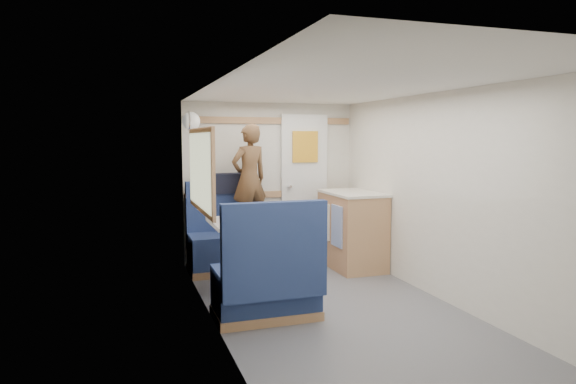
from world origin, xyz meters
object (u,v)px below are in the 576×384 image
object	(u,v)px
bench_near	(268,286)
person	(249,178)
dome_light	(191,121)
dinette_table	(244,237)
galley_counter	(352,229)
beer_glass	(262,214)
wine_glass	(245,212)
bench_far	(227,246)
orange_fruit	(260,219)
tray	(261,226)
salt_grinder	(237,219)
cheese_block	(247,220)
duffel_bag	(229,183)
pepper_grinder	(253,218)
bread_loaf	(252,212)
tumbler_right	(256,215)
tumbler_left	(228,222)

from	to	relation	value
bench_near	person	xyz separation A→B (m)	(0.28, 1.73, 0.79)
dome_light	dinette_table	bearing A→B (deg)	-65.35
galley_counter	beer_glass	size ratio (longest dim) A/B	9.04
bench_near	wine_glass	world-z (taller)	bench_near
bench_far	dome_light	size ratio (longest dim) A/B	5.25
orange_fruit	beer_glass	size ratio (longest dim) A/B	0.68
tray	salt_grinder	world-z (taller)	salt_grinder
galley_counter	cheese_block	distance (m)	1.63
dinette_table	wine_glass	world-z (taller)	wine_glass
duffel_bag	pepper_grinder	xyz separation A→B (m)	(-0.00, -1.20, -0.25)
duffel_bag	salt_grinder	bearing A→B (deg)	-102.33
dinette_table	dome_light	bearing A→B (deg)	114.65
galley_counter	wine_glass	distance (m)	1.71
bench_far	orange_fruit	bearing A→B (deg)	-83.40
duffel_bag	dinette_table	bearing A→B (deg)	-98.49
salt_grinder	tray	bearing A→B (deg)	-53.98
bench_near	salt_grinder	xyz separation A→B (m)	(-0.09, 0.74, 0.47)
bench_near	bread_loaf	distance (m)	1.27
person	tray	xyz separation A→B (m)	(-0.20, -1.23, -0.36)
bench_far	wine_glass	distance (m)	1.18
salt_grinder	tumbler_right	bearing A→B (deg)	32.46
duffel_bag	bench_far	bearing A→B (deg)	-112.26
orange_fruit	cheese_block	size ratio (longest dim) A/B	0.63
salt_grinder	wine_glass	bearing A→B (deg)	-39.52
galley_counter	duffel_bag	xyz separation A→B (m)	(-1.38, 0.57, 0.55)
bench_far	tumbler_right	bearing A→B (deg)	-80.75
bench_near	tumbler_left	xyz separation A→B (m)	(-0.22, 0.56, 0.48)
dome_light	orange_fruit	distance (m)	1.52
cheese_block	pepper_grinder	xyz separation A→B (m)	(0.07, 0.03, 0.01)
pepper_grinder	salt_grinder	xyz separation A→B (m)	(-0.17, -0.05, 0.00)
tumbler_left	pepper_grinder	world-z (taller)	tumbler_left
tumbler_right	bread_loaf	distance (m)	0.28
cheese_block	tumbler_right	world-z (taller)	tumbler_right
cheese_block	salt_grinder	distance (m)	0.10
bread_loaf	tray	bearing A→B (deg)	-97.07
person	tumbler_right	xyz separation A→B (m)	(-0.14, -0.85, -0.31)
bench_far	salt_grinder	world-z (taller)	bench_far
tumbler_right	orange_fruit	bearing A→B (deg)	-94.23
galley_counter	bread_loaf	world-z (taller)	galley_counter
bench_far	wine_glass	size ratio (longest dim) A/B	6.25
galley_counter	tumbler_left	distance (m)	1.92
bench_far	duffel_bag	bearing A→B (deg)	71.99
person	tumbler_left	distance (m)	1.32
wine_glass	pepper_grinder	size ratio (longest dim) A/B	1.87
bench_far	pepper_grinder	world-z (taller)	bench_far
cheese_block	person	bearing A→B (deg)	74.33
person	salt_grinder	distance (m)	1.11
galley_counter	bench_far	bearing A→B (deg)	167.90
dinette_table	tumbler_right	world-z (taller)	tumbler_right
bench_near	tumbler_left	distance (m)	0.77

